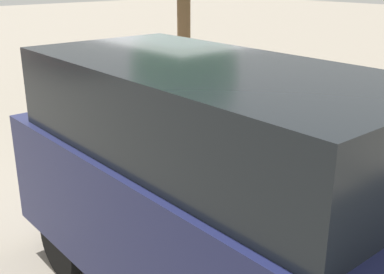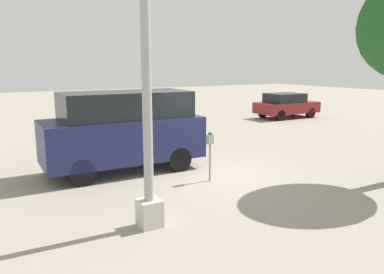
{
  "view_description": "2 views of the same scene",
  "coord_description": "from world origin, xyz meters",
  "px_view_note": "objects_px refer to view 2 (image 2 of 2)",
  "views": [
    {
      "loc": [
        4.9,
        -4.3,
        3.16
      ],
      "look_at": [
        0.5,
        -0.46,
        1.12
      ],
      "focal_mm": 45.0,
      "sensor_mm": 36.0,
      "label": 1
    },
    {
      "loc": [
        5.81,
        9.03,
        3.18
      ],
      "look_at": [
        0.61,
        0.08,
        1.18
      ],
      "focal_mm": 35.0,
      "sensor_mm": 36.0,
      "label": 2
    }
  ],
  "objects_px": {
    "parking_meter_near": "(210,145)",
    "parked_van": "(124,129)",
    "car_distant": "(286,105)",
    "lamp_post": "(148,129)"
  },
  "relations": [
    {
      "from": "parking_meter_near",
      "to": "parked_van",
      "type": "bearing_deg",
      "value": -64.32
    },
    {
      "from": "parking_meter_near",
      "to": "parked_van",
      "type": "relative_size",
      "value": 0.29
    },
    {
      "from": "parked_van",
      "to": "car_distant",
      "type": "distance_m",
      "value": 14.05
    },
    {
      "from": "lamp_post",
      "to": "parked_van",
      "type": "xyz_separation_m",
      "value": [
        -0.98,
        -4.06,
        -0.68
      ]
    },
    {
      "from": "parked_van",
      "to": "car_distant",
      "type": "relative_size",
      "value": 1.2
    },
    {
      "from": "car_distant",
      "to": "lamp_post",
      "type": "bearing_deg",
      "value": -141.77
    },
    {
      "from": "lamp_post",
      "to": "car_distant",
      "type": "bearing_deg",
      "value": -142.94
    },
    {
      "from": "lamp_post",
      "to": "car_distant",
      "type": "distance_m",
      "value": 17.06
    },
    {
      "from": "lamp_post",
      "to": "parked_van",
      "type": "relative_size",
      "value": 1.17
    },
    {
      "from": "parking_meter_near",
      "to": "car_distant",
      "type": "xyz_separation_m",
      "value": [
        -10.92,
        -8.35,
        -0.23
      ]
    }
  ]
}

